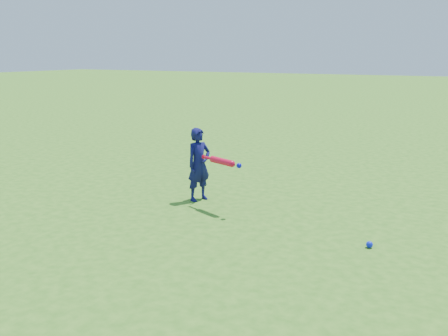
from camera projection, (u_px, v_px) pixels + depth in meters
name	position (u px, v px, depth m)	size (l,w,h in m)	color
ground	(165.00, 190.00, 7.00)	(80.00, 80.00, 0.00)	#33711B
child	(199.00, 164.00, 6.42)	(0.35, 0.23, 0.95)	#10104E
ground_ball_blue	(369.00, 245.00, 4.91)	(0.07, 0.07, 0.07)	#0D1CE8
bat_swing	(224.00, 162.00, 5.96)	(0.66, 0.30, 0.08)	red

